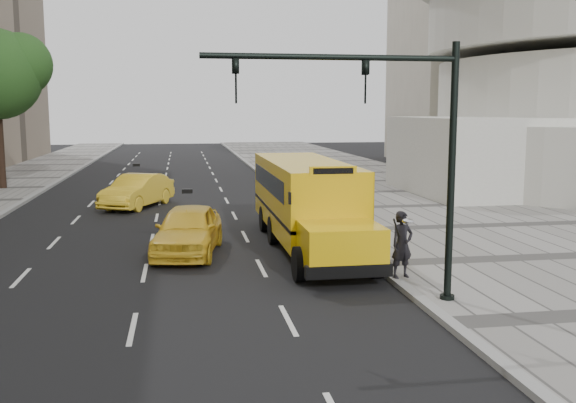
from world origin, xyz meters
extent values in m
plane|color=black|center=(0.00, 0.00, 0.00)|extent=(140.00, 140.00, 0.00)
cube|color=gray|center=(12.00, 0.00, 0.07)|extent=(12.00, 140.00, 0.15)
cube|color=gray|center=(6.00, 0.00, 0.07)|extent=(0.30, 140.00, 0.15)
cube|color=silver|center=(17.00, 10.00, 2.20)|extent=(8.00, 10.00, 4.40)
cylinder|color=black|center=(-10.50, 16.64, 3.07)|extent=(0.44, 0.44, 6.13)
sphere|color=#1C3F15|center=(-9.17, 16.94, 7.50)|extent=(3.73, 3.73, 3.73)
cube|color=#E6B20B|center=(4.50, -1.50, 1.77)|extent=(2.50, 9.00, 2.45)
cube|color=#E6B20B|center=(4.50, -7.00, 1.10)|extent=(2.20, 2.00, 1.10)
cube|color=black|center=(4.50, -7.88, 0.55)|extent=(2.38, 0.25, 0.35)
cube|color=black|center=(4.50, -1.50, 1.25)|extent=(2.52, 9.00, 0.12)
cube|color=black|center=(4.50, -5.94, 2.25)|extent=(2.05, 0.10, 0.90)
cube|color=black|center=(4.50, -1.00, 2.25)|extent=(2.52, 7.50, 0.70)
cube|color=#E6B20B|center=(4.50, -5.95, 3.05)|extent=(1.40, 0.12, 0.28)
ellipsoid|color=silver|center=(6.02, -8.40, 1.90)|extent=(0.32, 0.32, 0.14)
cylinder|color=black|center=(5.78, -8.18, 1.70)|extent=(0.36, 0.47, 0.58)
cylinder|color=black|center=(3.37, -6.70, 0.50)|extent=(0.30, 1.00, 1.00)
cylinder|color=black|center=(5.63, -6.70, 0.50)|extent=(0.30, 1.00, 1.00)
cylinder|color=black|center=(3.37, -1.50, 0.50)|extent=(0.30, 1.00, 1.00)
cylinder|color=black|center=(5.63, -1.50, 0.50)|extent=(0.30, 1.00, 1.00)
cylinder|color=black|center=(3.37, 1.00, 0.50)|extent=(0.30, 1.00, 1.00)
cylinder|color=black|center=(5.63, 1.00, 0.50)|extent=(0.30, 1.00, 1.00)
imported|color=yellow|center=(0.32, -2.65, 0.83)|extent=(2.76, 5.11, 1.65)
imported|color=yellow|center=(-2.04, 8.39, 0.82)|extent=(3.62, 5.24, 1.64)
imported|color=black|center=(6.17, -7.31, 1.09)|extent=(0.79, 0.63, 1.88)
cylinder|color=black|center=(6.60, -9.47, 3.20)|extent=(0.18, 0.18, 6.40)
cylinder|color=black|center=(6.60, -9.47, 0.12)|extent=(0.36, 0.36, 0.25)
cylinder|color=black|center=(3.60, -9.47, 6.00)|extent=(6.00, 0.14, 0.14)
imported|color=black|center=(4.40, -9.47, 5.45)|extent=(0.16, 0.20, 1.00)
imported|color=black|center=(1.40, -9.47, 5.45)|extent=(0.16, 0.20, 1.00)
camera|label=1|loc=(0.15, -24.04, 4.80)|focal=40.00mm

